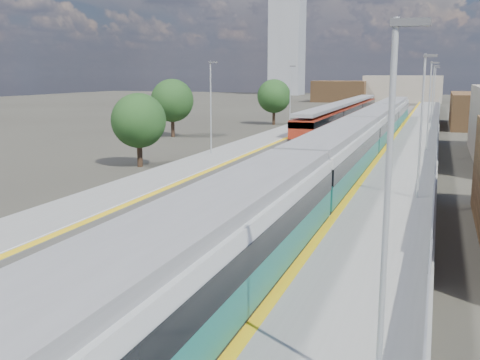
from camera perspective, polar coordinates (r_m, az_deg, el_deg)
The scene contains 11 objects.
ground at distance 59.65m, azimuth 12.17°, elevation 3.27°, with size 320.00×320.00×0.00m, color #47443A.
ballast_bed at distance 62.41m, azimuth 10.42°, elevation 3.69°, with size 10.50×155.00×0.06m, color #565451.
tracks at distance 63.96m, azimuth 11.19°, elevation 3.90°, with size 8.96×160.00×0.17m.
platform_right at distance 61.63m, azimuth 17.37°, elevation 3.76°, with size 4.70×155.00×8.52m.
platform_left at distance 63.76m, azimuth 4.38°, elevation 4.42°, with size 4.30×155.00×8.52m.
buildings at distance 149.53m, azimuth 9.82°, elevation 11.83°, with size 72.00×185.50×40.00m.
green_train at distance 46.93m, azimuth 12.12°, elevation 4.24°, with size 3.08×85.57×3.39m.
red_train at distance 83.49m, azimuth 10.58°, elevation 6.80°, with size 2.71×54.92×3.42m.
tree_a at distance 46.31m, azimuth -10.26°, elevation 5.95°, with size 4.43×4.43×6.01m.
tree_b at distance 68.03m, azimuth -6.90°, elevation 8.01°, with size 5.10×5.10×6.92m.
tree_c at distance 84.09m, azimuth 3.47°, elevation 8.49°, with size 4.96×4.96×6.72m.
Camera 1 is at (7.42, -8.70, 7.52)m, focal length 42.00 mm.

